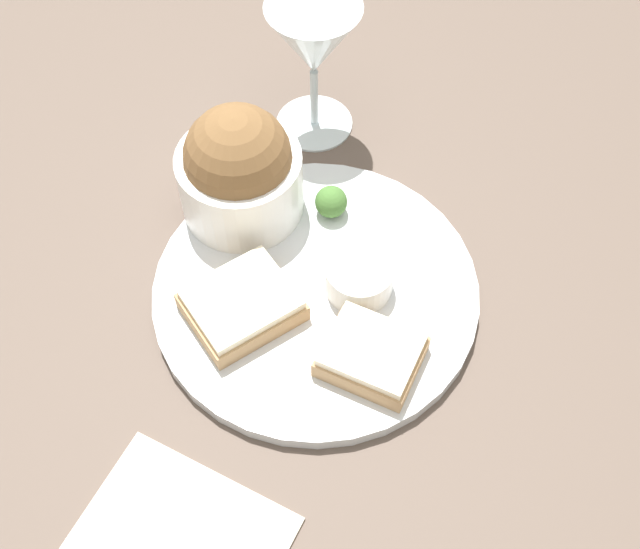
{
  "coord_description": "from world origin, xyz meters",
  "views": [
    {
      "loc": [
        0.0,
        0.37,
        0.6
      ],
      "look_at": [
        0.0,
        0.0,
        0.03
      ],
      "focal_mm": 45.0,
      "sensor_mm": 36.0,
      "label": 1
    }
  ],
  "objects_px": {
    "salad_bowl": "(244,170)",
    "cheese_toast_near": "(246,305)",
    "wine_glass": "(321,45)",
    "cheese_toast_far": "(376,355)",
    "sauce_ramekin": "(363,272)"
  },
  "relations": [
    {
      "from": "salad_bowl",
      "to": "cheese_toast_near",
      "type": "height_order",
      "value": "salad_bowl"
    },
    {
      "from": "wine_glass",
      "to": "cheese_toast_far",
      "type": "bearing_deg",
      "value": 98.51
    },
    {
      "from": "sauce_ramekin",
      "to": "cheese_toast_near",
      "type": "bearing_deg",
      "value": 16.51
    },
    {
      "from": "wine_glass",
      "to": "cheese_toast_near",
      "type": "bearing_deg",
      "value": 74.45
    },
    {
      "from": "cheese_toast_near",
      "to": "sauce_ramekin",
      "type": "bearing_deg",
      "value": -163.49
    },
    {
      "from": "sauce_ramekin",
      "to": "cheese_toast_far",
      "type": "xyz_separation_m",
      "value": [
        -0.01,
        0.08,
        -0.0
      ]
    },
    {
      "from": "cheese_toast_near",
      "to": "salad_bowl",
      "type": "bearing_deg",
      "value": -87.85
    },
    {
      "from": "salad_bowl",
      "to": "sauce_ramekin",
      "type": "relative_size",
      "value": 1.93
    },
    {
      "from": "sauce_ramekin",
      "to": "wine_glass",
      "type": "bearing_deg",
      "value": -80.3
    },
    {
      "from": "sauce_ramekin",
      "to": "cheese_toast_near",
      "type": "relative_size",
      "value": 0.51
    },
    {
      "from": "salad_bowl",
      "to": "cheese_toast_near",
      "type": "bearing_deg",
      "value": 92.15
    },
    {
      "from": "sauce_ramekin",
      "to": "wine_glass",
      "type": "relative_size",
      "value": 0.4
    },
    {
      "from": "wine_glass",
      "to": "sauce_ramekin",
      "type": "bearing_deg",
      "value": 99.7
    },
    {
      "from": "wine_glass",
      "to": "salad_bowl",
      "type": "bearing_deg",
      "value": 59.26
    },
    {
      "from": "cheese_toast_far",
      "to": "wine_glass",
      "type": "height_order",
      "value": "wine_glass"
    }
  ]
}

